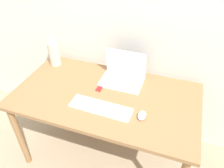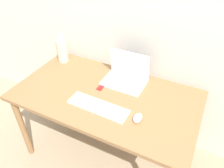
{
  "view_description": "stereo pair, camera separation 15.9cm",
  "coord_description": "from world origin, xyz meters",
  "px_view_note": "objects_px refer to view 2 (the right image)",
  "views": [
    {
      "loc": [
        0.47,
        -0.8,
        1.78
      ],
      "look_at": [
        0.05,
        0.4,
        0.81
      ],
      "focal_mm": 35.0,
      "sensor_mm": 36.0,
      "label": 1
    },
    {
      "loc": [
        0.61,
        -0.73,
        1.78
      ],
      "look_at": [
        0.05,
        0.4,
        0.81
      ],
      "focal_mm": 35.0,
      "sensor_mm": 36.0,
      "label": 2
    }
  ],
  "objects_px": {
    "keyboard": "(98,107)",
    "mp3_player": "(100,88)",
    "laptop": "(126,76)",
    "vase": "(61,46)",
    "mouse": "(138,118)"
  },
  "relations": [
    {
      "from": "keyboard",
      "to": "mp3_player",
      "type": "distance_m",
      "value": 0.22
    },
    {
      "from": "laptop",
      "to": "vase",
      "type": "xyz_separation_m",
      "value": [
        -0.65,
        0.03,
        0.09
      ]
    },
    {
      "from": "laptop",
      "to": "mp3_player",
      "type": "relative_size",
      "value": 6.22
    },
    {
      "from": "mp3_player",
      "to": "laptop",
      "type": "bearing_deg",
      "value": 52.2
    },
    {
      "from": "keyboard",
      "to": "mouse",
      "type": "relative_size",
      "value": 4.86
    },
    {
      "from": "laptop",
      "to": "vase",
      "type": "relative_size",
      "value": 1.1
    },
    {
      "from": "laptop",
      "to": "keyboard",
      "type": "height_order",
      "value": "laptop"
    },
    {
      "from": "keyboard",
      "to": "laptop",
      "type": "bearing_deg",
      "value": 82.98
    },
    {
      "from": "mouse",
      "to": "vase",
      "type": "distance_m",
      "value": 0.99
    },
    {
      "from": "keyboard",
      "to": "mouse",
      "type": "xyz_separation_m",
      "value": [
        0.29,
        0.02,
        0.0
      ]
    },
    {
      "from": "keyboard",
      "to": "mp3_player",
      "type": "height_order",
      "value": "keyboard"
    },
    {
      "from": "keyboard",
      "to": "mouse",
      "type": "bearing_deg",
      "value": 3.68
    },
    {
      "from": "mouse",
      "to": "mp3_player",
      "type": "bearing_deg",
      "value": 154.97
    },
    {
      "from": "vase",
      "to": "keyboard",
      "type": "bearing_deg",
      "value": -34.26
    },
    {
      "from": "vase",
      "to": "laptop",
      "type": "bearing_deg",
      "value": -2.98
    }
  ]
}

